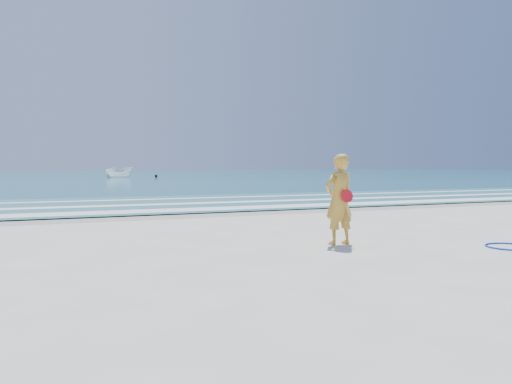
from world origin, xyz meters
name	(u,v)px	position (x,y,z in m)	size (l,w,h in m)	color
ground	(344,260)	(0.00, 0.00, 0.00)	(400.00, 400.00, 0.00)	silver
wet_sand	(198,214)	(0.00, 9.00, 0.00)	(400.00, 2.40, 0.00)	#B2A893
ocean	(67,174)	(0.00, 105.00, 0.02)	(400.00, 190.00, 0.04)	#19727F
shallow	(165,203)	(0.00, 14.00, 0.04)	(400.00, 10.00, 0.01)	#59B7AD
foam_near	(187,210)	(0.00, 10.30, 0.05)	(400.00, 1.40, 0.01)	white
foam_mid	(169,204)	(0.00, 13.20, 0.05)	(400.00, 0.90, 0.01)	white
foam_far	(153,199)	(0.00, 16.50, 0.05)	(400.00, 0.60, 0.01)	white
hoop	(510,247)	(3.82, -0.20, 0.02)	(0.92, 0.92, 0.03)	#0B2DCF
boat	(119,172)	(4.83, 62.78, 0.80)	(1.48, 3.93, 1.52)	white
buoy	(156,176)	(9.87, 62.66, 0.25)	(0.42, 0.42, 0.42)	black
woman	(339,199)	(0.84, 1.48, 0.95)	(0.75, 0.54, 1.90)	gold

